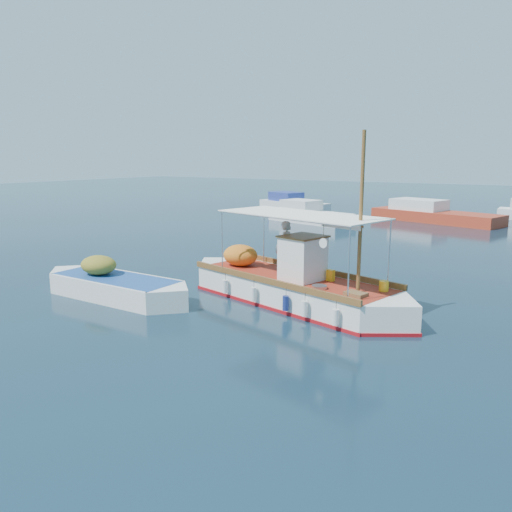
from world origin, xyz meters
The scene contains 6 objects.
ground centered at (0.00, 0.00, 0.00)m, with size 160.00×160.00×0.00m, color black.
fishing_caique centered at (0.29, -0.33, 0.51)m, with size 9.04×4.07×5.67m.
dinghy centered at (-5.09, -3.07, 0.33)m, with size 6.48×1.86×1.58m.
bg_boat_nw centered at (-8.38, 18.72, 0.49)m, with size 6.85×3.98×1.80m.
bg_boat_n centered at (-0.75, 23.96, 0.49)m, with size 9.87×5.38×1.80m.
bg_boat_far_w centered at (-13.43, 25.58, 0.49)m, with size 7.47×4.68×1.80m.
Camera 1 is at (7.86, -14.56, 4.74)m, focal length 35.00 mm.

